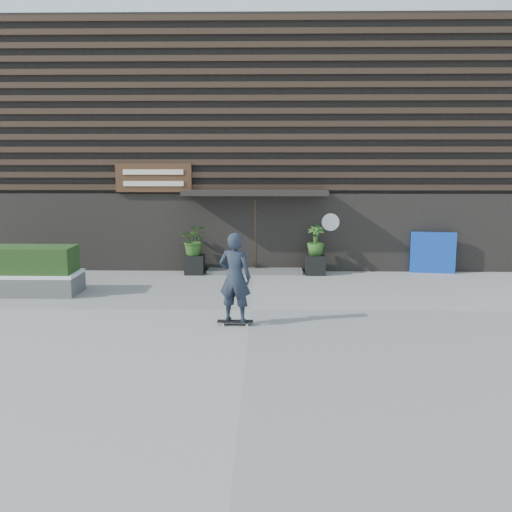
{
  "coord_description": "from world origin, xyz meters",
  "views": [
    {
      "loc": [
        0.39,
        -13.35,
        3.54
      ],
      "look_at": [
        0.1,
        1.26,
        1.1
      ],
      "focal_mm": 40.27,
      "sensor_mm": 36.0,
      "label": 1
    }
  ],
  "objects_px": {
    "planter_pot_left": "(195,264)",
    "planter_pot_right": "(315,265)",
    "raised_bed": "(14,284)",
    "skateboarder": "(235,277)",
    "blue_tarp": "(433,253)"
  },
  "relations": [
    {
      "from": "planter_pot_right",
      "to": "raised_bed",
      "type": "relative_size",
      "value": 0.17
    },
    {
      "from": "planter_pot_left",
      "to": "blue_tarp",
      "type": "height_order",
      "value": "blue_tarp"
    },
    {
      "from": "planter_pot_right",
      "to": "blue_tarp",
      "type": "bearing_deg",
      "value": 4.58
    },
    {
      "from": "planter_pot_right",
      "to": "skateboarder",
      "type": "xyz_separation_m",
      "value": [
        -2.2,
        -5.69,
        0.76
      ]
    },
    {
      "from": "planter_pot_right",
      "to": "raised_bed",
      "type": "height_order",
      "value": "planter_pot_right"
    },
    {
      "from": "raised_bed",
      "to": "skateboarder",
      "type": "distance_m",
      "value": 6.81
    },
    {
      "from": "planter_pot_left",
      "to": "raised_bed",
      "type": "bearing_deg",
      "value": -148.21
    },
    {
      "from": "planter_pot_left",
      "to": "planter_pot_right",
      "type": "relative_size",
      "value": 1.0
    },
    {
      "from": "planter_pot_left",
      "to": "planter_pot_right",
      "type": "xyz_separation_m",
      "value": [
        3.8,
        0.0,
        0.0
      ]
    },
    {
      "from": "planter_pot_left",
      "to": "raised_bed",
      "type": "xyz_separation_m",
      "value": [
        -4.52,
        -2.8,
        -0.05
      ]
    },
    {
      "from": "blue_tarp",
      "to": "planter_pot_right",
      "type": "bearing_deg",
      "value": -167.82
    },
    {
      "from": "raised_bed",
      "to": "blue_tarp",
      "type": "bearing_deg",
      "value": 14.41
    },
    {
      "from": "planter_pot_left",
      "to": "skateboarder",
      "type": "height_order",
      "value": "skateboarder"
    },
    {
      "from": "skateboarder",
      "to": "blue_tarp",
      "type": "bearing_deg",
      "value": 45.21
    },
    {
      "from": "raised_bed",
      "to": "skateboarder",
      "type": "xyz_separation_m",
      "value": [
        6.12,
        -2.89,
        0.81
      ]
    }
  ]
}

